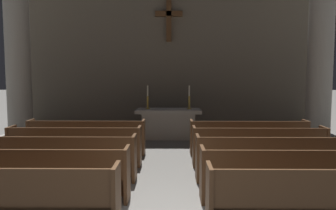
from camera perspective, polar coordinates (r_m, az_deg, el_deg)
name	(u,v)px	position (r m, az deg, el deg)	size (l,w,h in m)	color
pew_left_row_1	(7,197)	(5.46, -25.39, -13.80)	(3.15, 0.50, 0.95)	brown
pew_left_row_2	(38,174)	(6.45, -20.90, -10.70)	(3.15, 0.50, 0.95)	brown
pew_left_row_3	(60,158)	(7.48, -17.68, -8.39)	(3.15, 0.50, 0.95)	brown
pew_left_row_4	(75,146)	(8.53, -15.27, -6.63)	(3.15, 0.50, 0.95)	brown
pew_left_row_5	(87,137)	(9.60, -13.41, -5.24)	(3.15, 0.50, 0.95)	brown
pew_right_row_1	(321,199)	(5.36, 24.18, -14.15)	(3.15, 0.50, 0.95)	brown
pew_right_row_2	(292,175)	(6.36, 20.06, -10.90)	(3.15, 0.50, 0.95)	brown
pew_right_row_3	(273,158)	(7.40, 17.14, -8.52)	(3.15, 0.50, 0.95)	brown
pew_right_row_4	(259,146)	(8.46, 14.97, -6.72)	(3.15, 0.50, 0.95)	brown
pew_right_row_5	(248,137)	(9.54, 13.30, -5.31)	(3.15, 0.50, 0.95)	brown
column_left_second	(17,39)	(12.28, -23.91, 10.13)	(1.19, 1.19, 6.84)	#ADA89E
column_right_second	(321,38)	(12.17, 24.23, 10.16)	(1.19, 1.19, 6.84)	#ADA89E
altar	(168,123)	(11.56, 0.06, -3.02)	(2.20, 0.90, 1.01)	#A8A399
candlestick_left	(148,101)	(11.51, -3.42, 0.63)	(0.16, 0.16, 0.80)	#B79338
candlestick_right	(189,101)	(11.49, 3.56, 0.62)	(0.16, 0.16, 0.80)	#B79338
apse_with_cross	(169,31)	(13.40, 0.16, 12.26)	(11.08, 0.44, 7.65)	#706656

